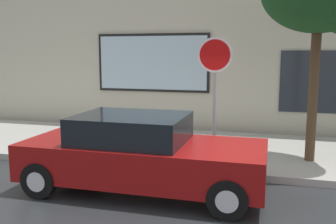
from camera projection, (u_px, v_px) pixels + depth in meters
The scene contains 6 objects.
ground_plane at pixel (213, 197), 6.70m from camera, with size 60.00×60.00×0.00m, color #282B2D.
sidewalk at pixel (231, 151), 9.54m from camera, with size 20.00×4.00×0.15m, color #A3A099.
building_facade at pixel (242, 21), 11.40m from camera, with size 20.00×0.67×7.00m.
parked_car at pixel (141, 154), 6.93m from camera, with size 4.38×1.88×1.41m.
fire_hydrant at pixel (137, 137), 9.04m from camera, with size 0.30×0.44×0.81m.
stop_sign at pixel (215, 74), 8.19m from camera, with size 0.76×0.10×2.72m.
Camera 1 is at (0.93, -6.37, 2.52)m, focal length 40.43 mm.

